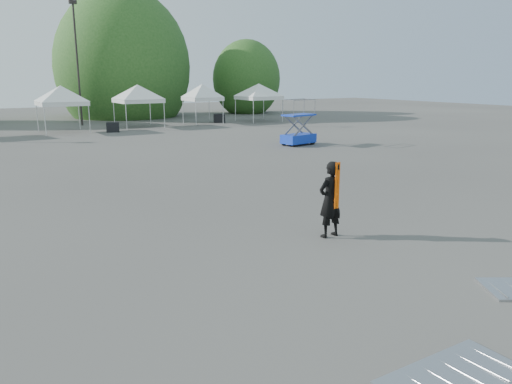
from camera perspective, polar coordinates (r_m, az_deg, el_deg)
ground at (r=13.45m, az=0.95°, el=-4.11°), size 120.00×120.00×0.00m
light_pole_east at (r=43.92m, az=-19.79°, el=14.37°), size 0.60×0.25×9.80m
tree_mid_e at (r=52.26m, az=-14.93°, el=13.63°), size 5.12×5.12×7.79m
tree_far_e at (r=55.88m, az=-1.10°, el=12.75°), size 3.84×3.84×5.84m
tent_e at (r=38.71m, az=-21.44°, el=10.87°), size 4.48×4.48×3.88m
tent_f at (r=41.07m, az=-13.39°, el=11.48°), size 4.61×4.61×3.88m
tent_g at (r=43.41m, az=-6.16°, el=11.82°), size 3.89×3.89×3.88m
tent_h at (r=45.40m, az=0.31°, el=11.95°), size 4.62×4.62×3.88m
man at (r=12.61m, az=8.49°, el=-0.84°), size 0.74×0.51×1.94m
scissor_lift at (r=29.57m, az=4.91°, el=7.95°), size 2.21×1.38×2.67m
barrier_left at (r=7.62m, az=21.70°, el=-19.12°), size 2.09×1.07×0.07m
crate_mid at (r=38.04m, az=-16.05°, el=7.13°), size 1.06×0.93×0.70m
crate_east at (r=44.29m, az=-4.21°, el=8.41°), size 1.17×1.06×0.74m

